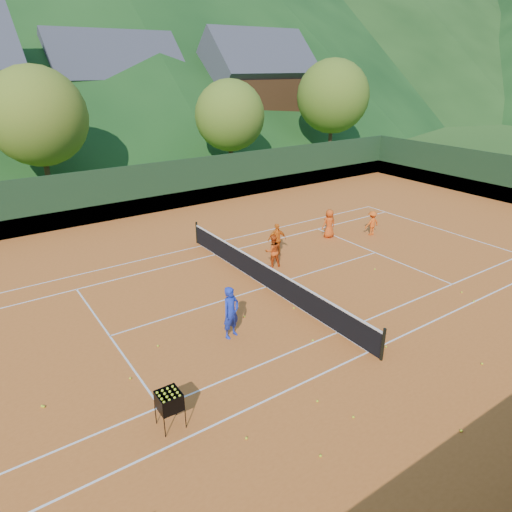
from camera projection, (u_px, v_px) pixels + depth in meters
ground at (267, 287)px, 18.43m from camera, size 400.00×400.00×0.00m
clay_court at (267, 287)px, 18.43m from camera, size 40.00×24.00×0.02m
coach at (231, 312)px, 14.75m from camera, size 0.74×0.59×1.79m
student_a at (273, 251)px, 20.02m from camera, size 0.84×0.73×1.46m
student_b at (277, 239)px, 21.28m from camera, size 0.96×0.63×1.52m
student_c at (329, 223)px, 23.43m from camera, size 0.79×0.58×1.50m
student_d at (372, 223)px, 23.80m from camera, size 0.88×0.55×1.30m
tennis_ball_0 at (244, 317)px, 16.19m from camera, size 0.07×0.07×0.07m
tennis_ball_1 at (317, 401)px, 12.12m from camera, size 0.07×0.07×0.07m
tennis_ball_3 at (294, 308)px, 16.75m from camera, size 0.07×0.07×0.07m
tennis_ball_4 at (482, 364)px, 13.64m from camera, size 0.07×0.07×0.07m
tennis_ball_5 at (246, 438)px, 10.93m from camera, size 0.07×0.07×0.07m
tennis_ball_6 at (130, 378)px, 13.00m from camera, size 0.07×0.07×0.07m
tennis_ball_7 at (462, 292)px, 17.91m from camera, size 0.07×0.07×0.07m
tennis_ball_8 at (158, 346)px, 14.50m from camera, size 0.07×0.07×0.07m
tennis_ball_9 at (44, 407)px, 11.93m from camera, size 0.07×0.07×0.07m
tennis_ball_10 at (296, 298)px, 17.46m from camera, size 0.07×0.07×0.07m
tennis_ball_11 at (474, 301)px, 17.24m from camera, size 0.07×0.07×0.07m
tennis_ball_12 at (375, 269)px, 19.92m from camera, size 0.07×0.07×0.07m
tennis_ball_13 at (386, 347)px, 14.46m from camera, size 0.07×0.07×0.07m
tennis_ball_14 at (353, 417)px, 11.58m from camera, size 0.07×0.07×0.07m
tennis_ball_16 at (313, 340)px, 14.79m from camera, size 0.07×0.07×0.07m
tennis_ball_17 at (461, 431)px, 11.14m from camera, size 0.07×0.07×0.07m
tennis_ball_18 at (337, 317)px, 16.16m from camera, size 0.07×0.07×0.07m
tennis_ball_21 at (320, 456)px, 10.43m from camera, size 0.07×0.07×0.07m
tennis_ball_23 at (42, 406)px, 11.95m from camera, size 0.07×0.07×0.07m
court_lines at (267, 287)px, 18.42m from camera, size 23.83×11.03×0.00m
tennis_net at (267, 276)px, 18.23m from camera, size 0.10×12.07×1.10m
perimeter_fence at (267, 258)px, 17.94m from camera, size 40.40×24.24×3.00m
ball_hopper at (169, 401)px, 11.07m from camera, size 0.57×0.57×1.00m
chalet_mid at (117, 100)px, 45.46m from camera, size 12.65×8.82×11.45m
chalet_right at (255, 95)px, 49.61m from camera, size 11.50×8.82×11.91m
tree_b at (37, 117)px, 29.53m from camera, size 6.40×6.40×8.40m
tree_c at (230, 116)px, 36.32m from camera, size 5.60×5.60×7.35m
tree_d at (333, 96)px, 42.95m from camera, size 6.80×6.80×8.93m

